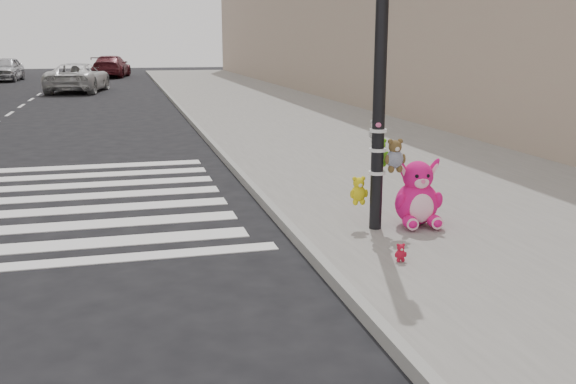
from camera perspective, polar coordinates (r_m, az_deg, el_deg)
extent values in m
plane|color=black|center=(6.36, -8.44, -10.55)|extent=(120.00, 120.00, 0.00)
cube|color=slate|center=(16.92, 4.88, 4.79)|extent=(7.00, 80.00, 0.14)
cube|color=gray|center=(16.13, -6.81, 4.32)|extent=(0.12, 80.00, 0.15)
cylinder|color=black|center=(8.23, 8.18, 10.27)|extent=(0.16, 0.16, 4.00)
cylinder|color=white|center=(8.39, 7.90, 1.71)|extent=(0.22, 0.22, 0.04)
cylinder|color=white|center=(8.33, 7.97, 3.74)|extent=(0.22, 0.22, 0.04)
cylinder|color=white|center=(8.29, 8.02, 5.44)|extent=(0.22, 0.22, 0.04)
ellipsoid|color=#E41375|center=(8.52, 10.79, -2.82)|extent=(0.23, 0.33, 0.17)
ellipsoid|color=#E41375|center=(8.63, 12.89, -2.71)|extent=(0.23, 0.33, 0.17)
ellipsoid|color=#E41375|center=(8.76, 11.36, -0.97)|extent=(0.65, 0.57, 0.59)
ellipsoid|color=#F9BFD1|center=(8.58, 11.79, -1.42)|extent=(0.34, 0.15, 0.39)
sphere|color=#E41375|center=(8.68, 11.47, 1.39)|extent=(0.45, 0.45, 0.41)
ellipsoid|color=#E41375|center=(8.63, 10.28, 1.75)|extent=(0.29, 0.12, 0.41)
ellipsoid|color=#E41375|center=(8.75, 12.59, 1.80)|extent=(0.29, 0.12, 0.41)
imported|color=silver|center=(34.99, -18.16, 9.65)|extent=(3.25, 5.61, 1.47)
imported|color=#591921|center=(48.79, -15.43, 10.71)|extent=(2.96, 5.57, 1.54)
imported|color=#BABBBF|center=(46.36, -23.86, 9.98)|extent=(2.08, 4.70, 1.57)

